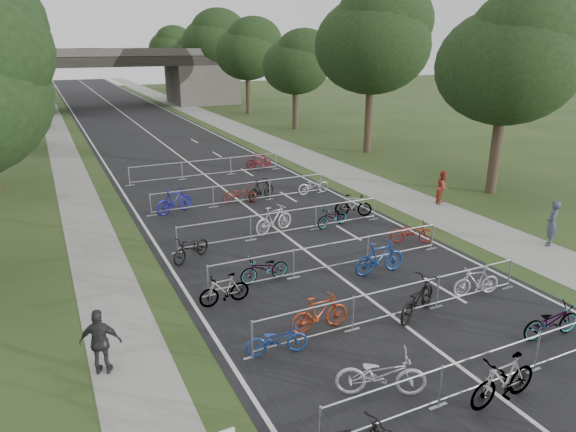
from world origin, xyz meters
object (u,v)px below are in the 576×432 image
pedestrian_a (552,224)px  pedestrian_c (101,342)px  pedestrian_b (443,187)px  overpass_bridge (112,78)px

pedestrian_a → pedestrian_c: size_ratio=1.07×
pedestrian_a → pedestrian_b: pedestrian_a is taller
pedestrian_a → pedestrian_c: pedestrian_a is taller
pedestrian_a → pedestrian_b: size_ratio=1.11×
pedestrian_b → pedestrian_c: pedestrian_c is taller
pedestrian_a → overpass_bridge: bearing=-117.0°
overpass_bridge → pedestrian_b: bearing=-79.5°
pedestrian_c → pedestrian_b: bearing=-135.5°
pedestrian_b → overpass_bridge: bearing=69.9°
pedestrian_b → pedestrian_a: bearing=-120.9°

